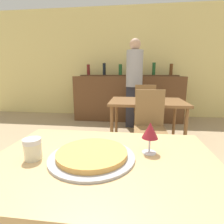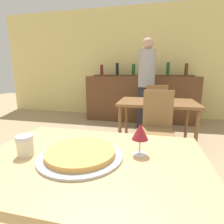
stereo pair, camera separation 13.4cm
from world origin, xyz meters
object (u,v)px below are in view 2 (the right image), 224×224
chair_far_side_back (156,106)px  wine_glass (140,132)px  cheese_shaker (25,145)px  pizza_tray (81,154)px  chair_far_side_front (157,123)px  person_standing (146,81)px

chair_far_side_back → wine_glass: chair_far_side_back is taller
cheese_shaker → pizza_tray: bearing=8.9°
chair_far_side_front → chair_far_side_back: bearing=90.0°
chair_far_side_front → pizza_tray: 1.56m
person_standing → chair_far_side_front: bearing=-82.0°
chair_far_side_back → person_standing: person_standing is taller
person_standing → wine_glass: bearing=-88.5°
chair_far_side_front → person_standing: (-0.21, 1.50, 0.46)m
chair_far_side_back → person_standing: 0.62m
wine_glass → chair_far_side_front: bearing=84.5°
pizza_tray → wine_glass: size_ratio=2.53×
wine_glass → person_standing: bearing=91.5°
pizza_tray → chair_far_side_front: bearing=74.8°
cheese_shaker → person_standing: bearing=81.3°
chair_far_side_front → wine_glass: size_ratio=5.93×
chair_far_side_back → wine_glass: size_ratio=5.93×
pizza_tray → person_standing: size_ratio=0.22×
chair_far_side_front → wine_glass: chair_far_side_front is taller
chair_far_side_back → pizza_tray: chair_far_side_back is taller
person_standing → wine_glass: size_ratio=11.50×
chair_far_side_front → chair_far_side_back: (0.00, 1.15, 0.00)m
chair_far_side_front → cheese_shaker: size_ratio=9.44×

